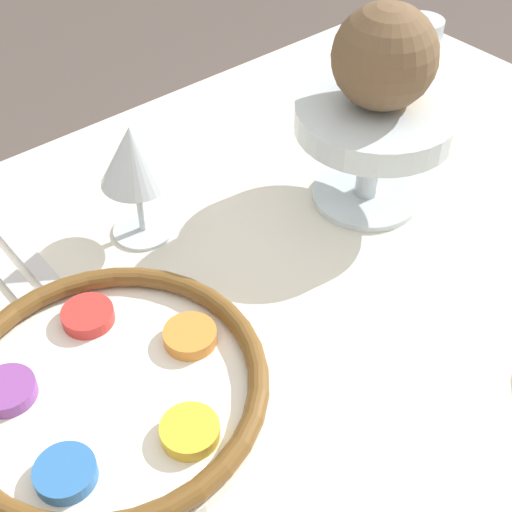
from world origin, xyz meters
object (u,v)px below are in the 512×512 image
object	(u,v)px
cup_near	(419,44)
wine_glass	(133,159)
seder_plate	(109,386)
coconut	(385,57)
fruit_stand	(374,130)
orange_fruit	(396,64)

from	to	relation	value
cup_near	wine_glass	bearing A→B (deg)	-174.41
seder_plate	wine_glass	bearing A→B (deg)	49.42
coconut	cup_near	xyz separation A→B (m)	(0.29, 0.17, -0.15)
coconut	cup_near	size ratio (longest dim) A/B	1.44
seder_plate	fruit_stand	xyz separation A→B (m)	(0.39, 0.05, 0.08)
orange_fruit	cup_near	distance (m)	0.34
orange_fruit	wine_glass	bearing A→B (deg)	155.91
fruit_stand	coconut	bearing A→B (deg)	30.96
wine_glass	orange_fruit	distance (m)	0.30
fruit_stand	coconut	xyz separation A→B (m)	(0.00, 0.00, 0.09)
coconut	seder_plate	bearing A→B (deg)	-171.90
wine_glass	orange_fruit	xyz separation A→B (m)	(0.27, -0.12, 0.07)
seder_plate	coconut	distance (m)	0.43
orange_fruit	coconut	distance (m)	0.02
wine_glass	coconut	distance (m)	0.29
fruit_stand	orange_fruit	distance (m)	0.08
seder_plate	orange_fruit	size ratio (longest dim) A/B	3.45
orange_fruit	cup_near	xyz separation A→B (m)	(0.27, 0.17, -0.13)
coconut	wine_glass	bearing A→B (deg)	154.27
wine_glass	coconut	size ratio (longest dim) A/B	1.25
wine_glass	fruit_stand	size ratio (longest dim) A/B	0.78
seder_plate	fruit_stand	world-z (taller)	fruit_stand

